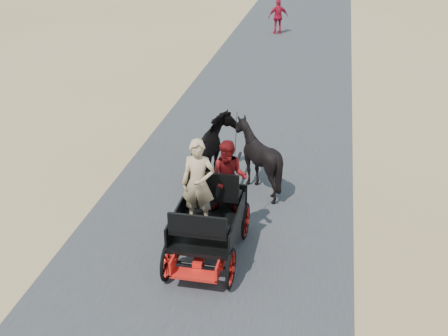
% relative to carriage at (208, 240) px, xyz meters
% --- Properties ---
extents(carriage, '(1.30, 2.40, 0.72)m').
position_rel_carriage_xyz_m(carriage, '(0.00, 0.00, 0.00)').
color(carriage, black).
rests_on(carriage, ground).
extents(horse_left, '(0.91, 2.01, 1.70)m').
position_rel_carriage_xyz_m(horse_left, '(-0.55, 3.00, 0.49)').
color(horse_left, black).
rests_on(horse_left, ground).
extents(horse_right, '(1.37, 1.54, 1.70)m').
position_rel_carriage_xyz_m(horse_right, '(0.55, 3.00, 0.49)').
color(horse_right, black).
rests_on(horse_right, ground).
extents(driver_man, '(0.66, 0.43, 1.80)m').
position_rel_carriage_xyz_m(driver_man, '(-0.20, 0.05, 1.26)').
color(driver_man, tan).
rests_on(driver_man, carriage).
extents(passenger_woman, '(0.77, 0.60, 1.58)m').
position_rel_carriage_xyz_m(passenger_woman, '(0.30, 0.60, 1.15)').
color(passenger_woman, '#660C0F').
rests_on(passenger_woman, carriage).
extents(pedestrian, '(1.09, 0.79, 1.73)m').
position_rel_carriage_xyz_m(pedestrian, '(-0.78, 19.34, 0.50)').
color(pedestrian, '#B3142F').
rests_on(pedestrian, ground).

